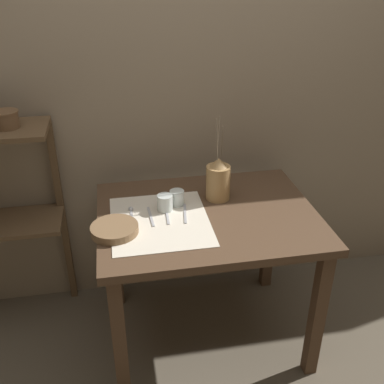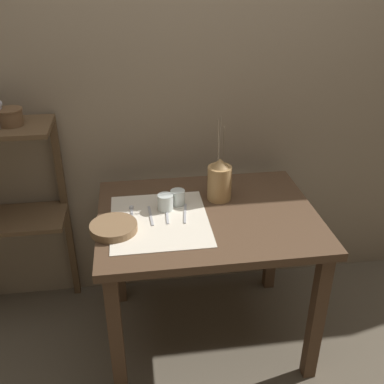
# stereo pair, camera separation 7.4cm
# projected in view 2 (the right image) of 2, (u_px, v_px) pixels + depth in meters

# --- Properties ---
(ground_plane) EXTENTS (12.00, 12.00, 0.00)m
(ground_plane) POSITION_uv_depth(u_px,v_px,m) (205.00, 332.00, 2.49)
(ground_plane) COLOR brown
(stone_wall_back) EXTENTS (7.00, 0.06, 2.40)m
(stone_wall_back) POSITION_uv_depth(u_px,v_px,m) (192.00, 94.00, 2.38)
(stone_wall_back) COLOR gray
(stone_wall_back) RESTS_ON ground_plane
(wooden_table) EXTENTS (1.04, 0.81, 0.77)m
(wooden_table) POSITION_uv_depth(u_px,v_px,m) (207.00, 233.00, 2.19)
(wooden_table) COLOR #4C3523
(wooden_table) RESTS_ON ground_plane
(wooden_shelf_unit) EXTENTS (0.54, 0.30, 1.14)m
(wooden_shelf_unit) POSITION_uv_depth(u_px,v_px,m) (7.00, 188.00, 2.30)
(wooden_shelf_unit) COLOR brown
(wooden_shelf_unit) RESTS_ON ground_plane
(linen_cloth) EXTENTS (0.45, 0.51, 0.00)m
(linen_cloth) POSITION_uv_depth(u_px,v_px,m) (160.00, 220.00, 2.08)
(linen_cloth) COLOR beige
(linen_cloth) RESTS_ON wooden_table
(pitcher_with_flowers) EXTENTS (0.12, 0.12, 0.43)m
(pitcher_with_flowers) POSITION_uv_depth(u_px,v_px,m) (220.00, 181.00, 2.21)
(pitcher_with_flowers) COLOR #A87F4C
(pitcher_with_flowers) RESTS_ON wooden_table
(wooden_bowl) EXTENTS (0.21, 0.21, 0.04)m
(wooden_bowl) POSITION_uv_depth(u_px,v_px,m) (114.00, 228.00, 1.99)
(wooden_bowl) COLOR brown
(wooden_bowl) RESTS_ON wooden_table
(glass_tumbler_near) EXTENTS (0.07, 0.07, 0.08)m
(glass_tumbler_near) POSITION_uv_depth(u_px,v_px,m) (165.00, 202.00, 2.14)
(glass_tumbler_near) COLOR silver
(glass_tumbler_near) RESTS_ON wooden_table
(glass_tumbler_far) EXTENTS (0.07, 0.07, 0.07)m
(glass_tumbler_far) POSITION_uv_depth(u_px,v_px,m) (178.00, 197.00, 2.19)
(glass_tumbler_far) COLOR silver
(glass_tumbler_far) RESTS_ON wooden_table
(spoon_outer) EXTENTS (0.02, 0.19, 0.02)m
(spoon_outer) POSITION_uv_depth(u_px,v_px,m) (132.00, 212.00, 2.13)
(spoon_outer) COLOR #A8A8AD
(spoon_outer) RESTS_ON wooden_table
(fork_inner) EXTENTS (0.02, 0.18, 0.00)m
(fork_inner) POSITION_uv_depth(u_px,v_px,m) (151.00, 216.00, 2.10)
(fork_inner) COLOR #A8A8AD
(fork_inner) RESTS_ON wooden_table
(spoon_inner) EXTENTS (0.03, 0.19, 0.02)m
(spoon_inner) POSITION_uv_depth(u_px,v_px,m) (167.00, 208.00, 2.17)
(spoon_inner) COLOR #A8A8AD
(spoon_inner) RESTS_ON wooden_table
(knife_center) EXTENTS (0.04, 0.18, 0.00)m
(knife_center) POSITION_uv_depth(u_px,v_px,m) (185.00, 213.00, 2.12)
(knife_center) COLOR #A8A8AD
(knife_center) RESTS_ON wooden_table
(metal_pot_small) EXTENTS (0.12, 0.12, 0.08)m
(metal_pot_small) POSITION_uv_depth(u_px,v_px,m) (10.00, 116.00, 2.10)
(metal_pot_small) COLOR brown
(metal_pot_small) RESTS_ON wooden_shelf_unit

